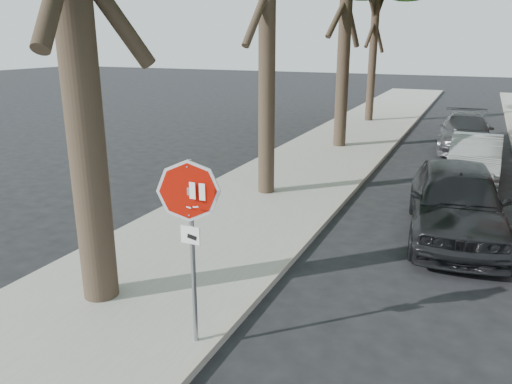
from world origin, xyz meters
TOP-DOWN VIEW (x-y plane):
  - ground at (0.00, 0.00)m, footprint 120.00×120.00m
  - sidewalk_left at (-2.50, 12.00)m, footprint 4.00×55.00m
  - curb_left at (-0.45, 12.00)m, footprint 0.12×55.00m
  - stop_sign at (-0.70, -0.03)m, footprint 0.76×0.34m
  - car_a at (2.33, 5.92)m, footprint 2.49×4.98m
  - car_b at (2.60, 11.12)m, footprint 1.51×4.13m
  - car_c at (2.15, 15.86)m, footprint 2.14×4.86m

SIDE VIEW (x-z plane):
  - ground at x=0.00m, z-range 0.00..0.00m
  - sidewalk_left at x=-2.50m, z-range 0.00..0.12m
  - curb_left at x=-0.45m, z-range 0.00..0.13m
  - car_b at x=2.60m, z-range 0.00..1.35m
  - car_c at x=2.15m, z-range 0.00..1.39m
  - car_a at x=2.33m, z-range 0.00..1.63m
  - stop_sign at x=-0.70m, z-range 0.64..3.25m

